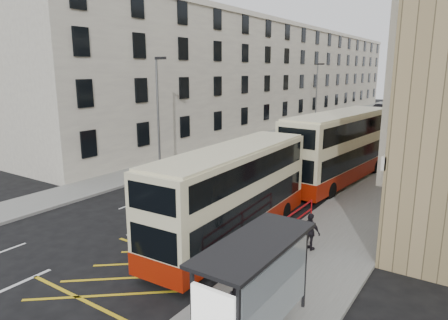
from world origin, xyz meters
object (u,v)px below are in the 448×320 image
Objects in this scene: street_lamp_near at (158,109)px; double_decker_front at (233,194)px; bus_shelter at (253,274)px; car_dark at (379,108)px; pedestrian_mid at (239,307)px; double_decker_rear at (339,148)px; car_red at (420,114)px; pedestrian_far at (310,232)px; white_van at (327,120)px; car_silver at (367,115)px; street_lamp_far at (317,91)px.

double_decker_front is (10.49, -6.76, -2.56)m from street_lamp_near.
bus_shelter is 66.42m from car_dark.
pedestrian_mid is at bearing 168.27° from bus_shelter.
double_decker_front is 0.87× the size of double_decker_rear.
car_red is (-1.21, 42.40, -1.60)m from double_decker_rear.
double_decker_front is 3.57m from pedestrian_far.
white_van is at bearing 116.31° from double_decker_rear.
white_van is (-10.20, 26.51, -1.59)m from double_decker_rear.
car_red is (7.31, -5.83, 0.00)m from car_dark.
double_decker_front reaches higher than car_silver.
double_decker_rear is (11.35, 4.72, -2.28)m from street_lamp_near.
street_lamp_near reaches higher than double_decker_front.
car_silver is at bearing 39.69° from car_red.
double_decker_rear is at bearing -60.85° from white_van.
pedestrian_far is 0.30× the size of car_red.
street_lamp_near is 0.68× the size of double_decker_rear.
double_decker_rear is 7.28× the size of pedestrian_mid.
pedestrian_mid is 6.11m from pedestrian_far.
car_silver is (-9.95, 46.96, -0.22)m from pedestrian_far.
double_decker_rear reaches higher than car_dark.
street_lamp_far reaches higher than double_decker_front.
pedestrian_mid reaches higher than white_van.
bus_shelter reaches higher than car_silver.
bus_shelter is 1.04× the size of car_silver.
street_lamp_far is 1.55× the size of car_red.
street_lamp_far reaches higher than white_van.
car_dark is (2.83, 52.94, -3.89)m from street_lamp_near.
pedestrian_mid is 59.55m from car_red.
double_decker_front is at bearing -64.79° from car_dark.
bus_shelter is 0.94× the size of car_dark.
pedestrian_far reaches higher than white_van.
bus_shelter is at bearing -40.14° from street_lamp_near.
pedestrian_far is at bearing -63.19° from white_van.
pedestrian_far is (3.34, 0.56, -1.16)m from double_decker_front.
car_silver is (-7.47, 36.04, -1.66)m from double_decker_rear.
street_lamp_far reaches higher than car_dark.
street_lamp_far is at bearing 119.44° from double_decker_rear.
pedestrian_far is (13.83, -6.20, -3.72)m from street_lamp_near.
pedestrian_far is 0.34× the size of car_dark.
street_lamp_near is 19.15m from pedestrian_mid.
pedestrian_far is at bearing -69.10° from street_lamp_far.
double_decker_front is (10.49, -36.76, -2.56)m from street_lamp_far.
pedestrian_mid is 45.44m from white_van.
double_decker_rear is 2.28× the size of car_red.
car_dark is at bearing 93.55° from pedestrian_mid.
pedestrian_far is 48.00m from car_silver.
double_decker_front is 1.86× the size of white_van.
double_decker_front is at bearing -87.06° from car_silver.
pedestrian_far is 53.44m from car_red.
street_lamp_near is 31.49m from white_van.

